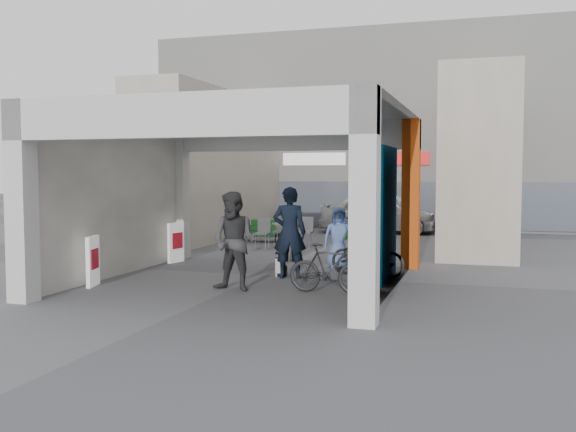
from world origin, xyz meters
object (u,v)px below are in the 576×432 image
(border_collie, at_px, (280,265))
(bicycle_rear, at_px, (329,269))
(man_crates, at_px, (365,216))
(white_van, at_px, (378,213))
(produce_stand, at_px, (264,233))
(man_elderly, at_px, (338,237))
(cafe_set, at_px, (283,237))
(man_back_turned, at_px, (235,241))
(man_with_dog, at_px, (290,233))
(bicycle_front, at_px, (367,256))

(border_collie, relative_size, bicycle_rear, 0.39)
(man_crates, height_order, white_van, man_crates)
(produce_stand, height_order, man_elderly, man_elderly)
(cafe_set, distance_m, man_elderly, 4.35)
(man_back_turned, distance_m, man_elderly, 3.63)
(border_collie, xyz_separation_m, bicycle_rear, (1.48, -1.63, 0.22))
(border_collie, xyz_separation_m, man_with_dog, (0.26, -0.17, 0.74))
(border_collie, distance_m, man_back_turned, 2.02)
(cafe_set, xyz_separation_m, bicycle_front, (3.36, -4.50, 0.12))
(man_elderly, height_order, bicycle_rear, man_elderly)
(man_with_dog, bearing_deg, bicycle_rear, 119.53)
(cafe_set, distance_m, white_van, 5.97)
(man_with_dog, bearing_deg, man_elderly, -122.26)
(man_elderly, bearing_deg, man_crates, 72.46)
(man_crates, bearing_deg, man_with_dog, 111.14)
(produce_stand, relative_size, bicycle_front, 0.64)
(border_collie, distance_m, man_with_dog, 0.80)
(bicycle_rear, bearing_deg, produce_stand, 30.97)
(border_collie, distance_m, man_elderly, 1.86)
(border_collie, bearing_deg, bicycle_front, -5.97)
(man_with_dog, relative_size, man_crates, 1.16)
(produce_stand, bearing_deg, bicycle_front, -51.25)
(border_collie, height_order, man_with_dog, man_with_dog)
(produce_stand, height_order, white_van, white_van)
(man_elderly, bearing_deg, white_van, 71.50)
(man_back_turned, xyz_separation_m, white_van, (0.70, 12.58, -0.22))
(man_with_dog, relative_size, man_elderly, 1.34)
(cafe_set, relative_size, man_with_dog, 0.78)
(cafe_set, height_order, white_van, white_van)
(man_back_turned, relative_size, bicycle_front, 1.12)
(man_with_dog, bearing_deg, produce_stand, -76.77)
(white_van, bearing_deg, man_elderly, 179.05)
(produce_stand, distance_m, man_crates, 3.35)
(border_collie, bearing_deg, man_elderly, 34.88)
(produce_stand, xyz_separation_m, man_crates, (3.13, 1.08, 0.56))
(border_collie, bearing_deg, man_crates, 63.03)
(bicycle_front, height_order, bicycle_rear, bicycle_rear)
(produce_stand, distance_m, white_van, 5.20)
(man_elderly, xyz_separation_m, bicycle_front, (0.87, -0.96, -0.28))
(cafe_set, bearing_deg, man_elderly, -54.90)
(cafe_set, bearing_deg, man_crates, 51.30)
(bicycle_front, bearing_deg, cafe_set, 49.32)
(border_collie, bearing_deg, produce_stand, 88.76)
(produce_stand, bearing_deg, white_van, 55.96)
(man_with_dog, xyz_separation_m, man_crates, (0.21, 7.76, -0.14))
(border_collie, xyz_separation_m, bicycle_front, (1.81, 0.57, 0.20))
(man_with_dog, xyz_separation_m, man_back_turned, (-0.58, -1.70, -0.03))
(cafe_set, xyz_separation_m, man_elderly, (2.49, -3.54, 0.40))
(produce_stand, height_order, border_collie, produce_stand)
(man_with_dog, height_order, man_crates, man_with_dog)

